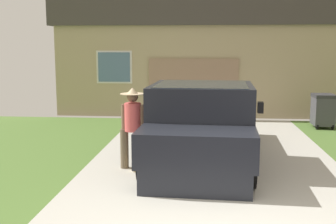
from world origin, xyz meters
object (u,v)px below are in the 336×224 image
object	(u,v)px
pickup_truck	(202,127)
house_with_garage	(202,53)
wheeled_trash_bin	(323,110)
person_with_hat	(133,124)
handbag	(144,164)

from	to	relation	value
pickup_truck	house_with_garage	xyz separation A→B (m)	(-0.09, 8.54, 1.40)
pickup_truck	wheeled_trash_bin	bearing A→B (deg)	-128.21
person_with_hat	house_with_garage	xyz separation A→B (m)	(1.26, 9.12, 1.24)
person_with_hat	house_with_garage	size ratio (longest dim) A/B	0.15
pickup_truck	house_with_garage	size ratio (longest dim) A/B	0.51
wheeled_trash_bin	house_with_garage	bearing A→B (deg)	129.81
house_with_garage	wheeled_trash_bin	distance (m)	5.94
pickup_truck	person_with_hat	world-z (taller)	pickup_truck
pickup_truck	handbag	size ratio (longest dim) A/B	11.52
pickup_truck	person_with_hat	distance (m)	1.48
person_with_hat	wheeled_trash_bin	xyz separation A→B (m)	(4.93, 4.73, -0.35)
house_with_garage	person_with_hat	bearing A→B (deg)	-97.89
handbag	person_with_hat	bearing A→B (deg)	146.22
handbag	wheeled_trash_bin	size ratio (longest dim) A/B	0.46
pickup_truck	house_with_garage	distance (m)	8.66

